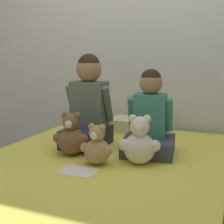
# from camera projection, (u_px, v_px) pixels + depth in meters

# --- Properties ---
(ground_plane) EXTENTS (14.00, 14.00, 0.00)m
(ground_plane) POSITION_uv_depth(u_px,v_px,m) (104.00, 217.00, 2.12)
(ground_plane) COLOR #B2A899
(wall_behind_bed) EXTENTS (8.00, 0.06, 2.50)m
(wall_behind_bed) POSITION_uv_depth(u_px,v_px,m) (149.00, 37.00, 2.84)
(wall_behind_bed) COLOR silver
(wall_behind_bed) RESTS_ON ground_plane
(bed) EXTENTS (1.56, 1.90, 0.42)m
(bed) POSITION_uv_depth(u_px,v_px,m) (104.00, 188.00, 2.08)
(bed) COLOR brown
(bed) RESTS_ON ground_plane
(child_on_left) EXTENTS (0.35, 0.37, 0.67)m
(child_on_left) POSITION_uv_depth(u_px,v_px,m) (88.00, 106.00, 2.29)
(child_on_left) COLOR #282D47
(child_on_left) RESTS_ON bed
(child_on_right) EXTENTS (0.39, 0.39, 0.57)m
(child_on_right) POSITION_uv_depth(u_px,v_px,m) (150.00, 121.00, 2.12)
(child_on_right) COLOR #384251
(child_on_right) RESTS_ON bed
(teddy_bear_held_by_left_child) EXTENTS (0.24, 0.19, 0.30)m
(teddy_bear_held_by_left_child) POSITION_uv_depth(u_px,v_px,m) (71.00, 137.00, 2.09)
(teddy_bear_held_by_left_child) COLOR brown
(teddy_bear_held_by_left_child) RESTS_ON bed
(teddy_bear_held_by_right_child) EXTENTS (0.25, 0.19, 0.31)m
(teddy_bear_held_by_right_child) POSITION_uv_depth(u_px,v_px,m) (139.00, 143.00, 1.91)
(teddy_bear_held_by_right_child) COLOR silver
(teddy_bear_held_by_right_child) RESTS_ON bed
(teddy_bear_between_children) EXTENTS (0.21, 0.16, 0.25)m
(teddy_bear_between_children) POSITION_uv_depth(u_px,v_px,m) (97.00, 147.00, 1.91)
(teddy_bear_between_children) COLOR tan
(teddy_bear_between_children) RESTS_ON bed
(pillow_at_headboard) EXTENTS (0.49, 0.29, 0.11)m
(pillow_at_headboard) POSITION_uv_depth(u_px,v_px,m) (139.00, 125.00, 2.74)
(pillow_at_headboard) COLOR beige
(pillow_at_headboard) RESTS_ON bed
(sign_card) EXTENTS (0.21, 0.15, 0.00)m
(sign_card) POSITION_uv_depth(u_px,v_px,m) (78.00, 171.00, 1.80)
(sign_card) COLOR white
(sign_card) RESTS_ON bed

